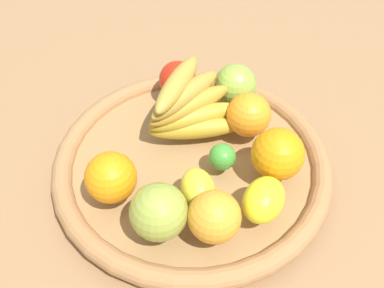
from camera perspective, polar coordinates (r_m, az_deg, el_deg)
The scene contains 13 objects.
ground_plane at distance 0.67m, azimuth 0.00°, elevation -3.77°, with size 2.40×2.40×0.00m, color #936B46.
basket at distance 0.65m, azimuth 0.00°, elevation -2.56°, with size 0.44×0.44×0.04m.
orange_3 at distance 0.65m, azimuth 7.98°, elevation 4.08°, with size 0.07×0.07×0.07m, color orange.
lemon_1 at distance 0.56m, azimuth 0.82°, elevation -6.23°, with size 0.06×0.05×0.05m, color yellow.
orange_1 at distance 0.57m, azimuth -11.32°, elevation -4.63°, with size 0.07×0.07×0.07m, color orange.
banana_bunch at distance 0.64m, azimuth -0.46°, elevation 5.39°, with size 0.16×0.15×0.09m.
lemon_0 at distance 0.55m, azimuth 10.02°, elevation -7.72°, with size 0.07×0.05×0.05m, color yellow.
apple_2 at distance 0.52m, azimuth -5.05°, elevation -9.37°, with size 0.08×0.08×0.08m, color #91A03E.
apple_0 at distance 0.72m, azimuth -2.03°, elevation 9.03°, with size 0.07×0.07×0.07m, color red.
lime_0 at distance 0.60m, azimuth 4.28°, elevation -1.81°, with size 0.04×0.04×0.04m, color green.
apple_1 at distance 0.71m, azimuth 6.07°, elevation 8.25°, with size 0.07×0.07×0.07m, color #8BAD3F.
orange_2 at distance 0.59m, azimuth 11.89°, elevation -1.66°, with size 0.08×0.08×0.08m, color orange.
orange_0 at distance 0.52m, azimuth 3.15°, elevation -10.15°, with size 0.07×0.07×0.07m, color orange.
Camera 1 is at (0.41, 0.13, 0.51)m, focal length 37.95 mm.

